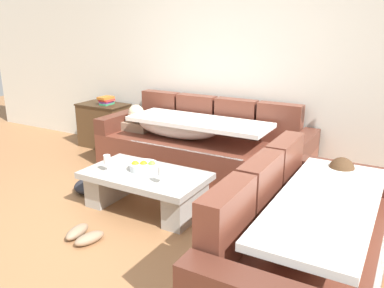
# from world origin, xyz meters

# --- Properties ---
(ground_plane) EXTENTS (14.00, 14.00, 0.00)m
(ground_plane) POSITION_xyz_m (0.00, 0.00, 0.00)
(ground_plane) COLOR #95653F
(back_wall) EXTENTS (9.00, 0.10, 2.70)m
(back_wall) POSITION_xyz_m (0.00, 2.15, 1.35)
(back_wall) COLOR silver
(back_wall) RESTS_ON ground_plane
(couch_along_wall) EXTENTS (2.58, 0.92, 0.88)m
(couch_along_wall) POSITION_xyz_m (-0.16, 1.63, 0.33)
(couch_along_wall) COLOR brown
(couch_along_wall) RESTS_ON ground_plane
(couch_near_window) EXTENTS (0.92, 2.04, 0.88)m
(couch_near_window) POSITION_xyz_m (1.56, 0.05, 0.34)
(couch_near_window) COLOR brown
(couch_near_window) RESTS_ON ground_plane
(coffee_table) EXTENTS (1.20, 0.68, 0.38)m
(coffee_table) POSITION_xyz_m (-0.11, 0.46, 0.24)
(coffee_table) COLOR #A2A29C
(coffee_table) RESTS_ON ground_plane
(fruit_bowl) EXTENTS (0.28, 0.28, 0.10)m
(fruit_bowl) POSITION_xyz_m (-0.17, 0.52, 0.42)
(fruit_bowl) COLOR silver
(fruit_bowl) RESTS_ON coffee_table
(wine_glass_near_left) EXTENTS (0.07, 0.07, 0.17)m
(wine_glass_near_left) POSITION_xyz_m (-0.46, 0.32, 0.50)
(wine_glass_near_left) COLOR silver
(wine_glass_near_left) RESTS_ON coffee_table
(wine_glass_near_right) EXTENTS (0.07, 0.07, 0.17)m
(wine_glass_near_right) POSITION_xyz_m (0.17, 0.32, 0.50)
(wine_glass_near_right) COLOR silver
(wine_glass_near_right) RESTS_ON coffee_table
(open_magazine) EXTENTS (0.34, 0.30, 0.01)m
(open_magazine) POSITION_xyz_m (0.26, 0.42, 0.39)
(open_magazine) COLOR white
(open_magazine) RESTS_ON coffee_table
(side_cabinet) EXTENTS (0.72, 0.44, 0.64)m
(side_cabinet) POSITION_xyz_m (-1.88, 1.85, 0.32)
(side_cabinet) COLOR #4F361F
(side_cabinet) RESTS_ON ground_plane
(book_stack_on_cabinet) EXTENTS (0.18, 0.22, 0.11)m
(book_stack_on_cabinet) POSITION_xyz_m (-1.80, 1.85, 0.70)
(book_stack_on_cabinet) COLOR #338C59
(book_stack_on_cabinet) RESTS_ON side_cabinet
(pair_of_shoes) EXTENTS (0.34, 0.32, 0.09)m
(pair_of_shoes) POSITION_xyz_m (-0.23, -0.29, 0.04)
(pair_of_shoes) COLOR #8C7259
(pair_of_shoes) RESTS_ON ground_plane
(crumpled_garment) EXTENTS (0.48, 0.51, 0.12)m
(crumpled_garment) POSITION_xyz_m (-0.92, 0.51, 0.06)
(crumpled_garment) COLOR #232328
(crumpled_garment) RESTS_ON ground_plane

